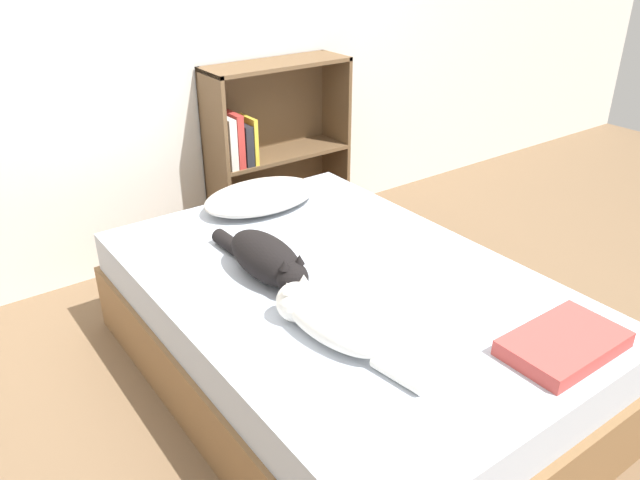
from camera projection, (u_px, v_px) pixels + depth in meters
name	position (u px, v px, depth m)	size (l,w,h in m)	color
ground_plane	(341.00, 377.00, 2.43)	(8.00, 8.00, 0.00)	brown
wall_back	(162.00, 4.00, 2.83)	(8.00, 0.06, 2.50)	silver
bed	(342.00, 331.00, 2.33)	(1.24, 1.82, 0.44)	brown
pillow	(261.00, 196.00, 2.77)	(0.54, 0.34, 0.10)	beige
cat_light	(325.00, 321.00, 1.89)	(0.19, 0.57, 0.15)	white
cat_dark	(267.00, 259.00, 2.20)	(0.18, 0.56, 0.16)	black
bookshelf	(270.00, 150.00, 3.32)	(0.77, 0.26, 0.96)	brown
blanket_fold	(564.00, 344.00, 1.84)	(0.37, 0.23, 0.05)	#B2423D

